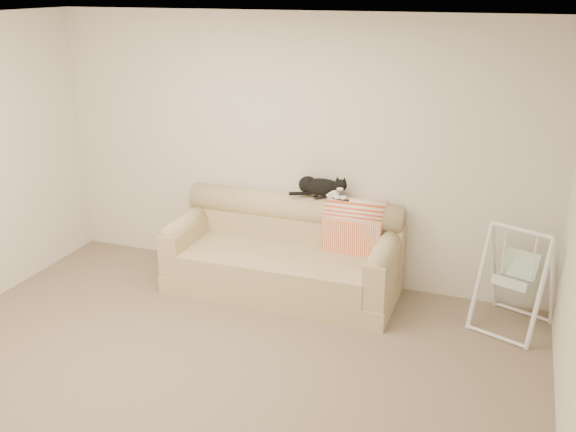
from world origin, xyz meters
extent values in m
plane|color=brown|center=(0.00, 0.00, 0.00)|extent=(5.00, 5.00, 0.00)
cube|color=beige|center=(0.00, 2.00, 1.30)|extent=(5.00, 0.04, 2.60)
cube|color=white|center=(0.00, 0.00, 2.59)|extent=(5.00, 4.00, 0.02)
cube|color=tan|center=(0.04, 1.53, 0.09)|extent=(2.20, 0.90, 0.18)
cube|color=tan|center=(0.04, 1.42, 0.30)|extent=(1.80, 0.68, 0.24)
cube|color=tan|center=(0.04, 1.87, 0.43)|extent=(2.20, 0.22, 0.50)
cylinder|color=tan|center=(0.04, 1.87, 0.76)|extent=(2.16, 0.28, 0.28)
cube|color=tan|center=(-0.95, 1.53, 0.39)|extent=(0.20, 0.88, 0.42)
cylinder|color=tan|center=(-0.95, 1.53, 0.60)|extent=(0.18, 0.84, 0.18)
cube|color=tan|center=(1.03, 1.53, 0.39)|extent=(0.20, 0.88, 0.42)
cylinder|color=tan|center=(1.03, 1.53, 0.60)|extent=(0.18, 0.84, 0.18)
cube|color=black|center=(0.34, 1.86, 0.91)|extent=(0.17, 0.15, 0.02)
cube|color=gray|center=(0.34, 1.86, 0.92)|extent=(0.10, 0.09, 0.01)
cube|color=black|center=(0.53, 1.83, 0.91)|extent=(0.17, 0.06, 0.02)
ellipsoid|color=black|center=(0.32, 1.87, 1.00)|extent=(0.40, 0.22, 0.17)
ellipsoid|color=black|center=(0.18, 1.87, 1.01)|extent=(0.20, 0.18, 0.17)
ellipsoid|color=white|center=(0.43, 1.85, 0.97)|extent=(0.16, 0.11, 0.12)
ellipsoid|color=black|center=(0.51, 1.84, 1.04)|extent=(0.13, 0.14, 0.12)
ellipsoid|color=white|center=(0.52, 1.80, 1.03)|extent=(0.07, 0.06, 0.05)
sphere|color=#BF7272|center=(0.52, 1.77, 1.03)|extent=(0.01, 0.01, 0.01)
cone|color=black|center=(0.48, 1.85, 1.10)|extent=(0.06, 0.07, 0.06)
cone|color=black|center=(0.55, 1.86, 1.10)|extent=(0.06, 0.06, 0.06)
sphere|color=#A76A23|center=(0.50, 1.80, 1.05)|extent=(0.02, 0.02, 0.02)
sphere|color=#A76A23|center=(0.54, 1.80, 1.05)|extent=(0.02, 0.02, 0.02)
ellipsoid|color=white|center=(0.50, 1.81, 0.94)|extent=(0.08, 0.10, 0.04)
ellipsoid|color=white|center=(0.55, 1.82, 0.94)|extent=(0.08, 0.10, 0.04)
cylinder|color=black|center=(0.13, 1.79, 0.94)|extent=(0.21, 0.12, 0.04)
cylinder|color=#DB4B25|center=(0.67, 1.87, 0.76)|extent=(0.56, 0.33, 0.33)
cube|color=#DB4B25|center=(0.67, 1.70, 0.56)|extent=(0.56, 0.09, 0.42)
cylinder|color=white|center=(1.86, 1.56, 0.45)|extent=(0.15, 0.31, 0.91)
cylinder|color=white|center=(1.96, 1.82, 0.45)|extent=(0.15, 0.31, 0.91)
cylinder|color=white|center=(2.34, 1.38, 0.45)|extent=(0.15, 0.31, 0.91)
cylinder|color=white|center=(2.44, 1.64, 0.45)|extent=(0.15, 0.31, 0.91)
cylinder|color=white|center=(2.15, 1.60, 0.90)|extent=(0.50, 0.22, 0.04)
cylinder|color=white|center=(2.05, 1.34, 0.02)|extent=(0.50, 0.22, 0.03)
cylinder|color=white|center=(2.25, 1.86, 0.02)|extent=(0.50, 0.22, 0.03)
cube|color=white|center=(2.14, 1.57, 0.42)|extent=(0.38, 0.36, 0.17)
cube|color=white|center=(2.18, 1.68, 0.56)|extent=(0.33, 0.23, 0.24)
cylinder|color=white|center=(2.03, 1.65, 0.69)|extent=(0.02, 0.02, 0.43)
cylinder|color=white|center=(2.27, 1.55, 0.69)|extent=(0.02, 0.02, 0.43)
camera|label=1|loc=(2.02, -3.72, 2.85)|focal=40.00mm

